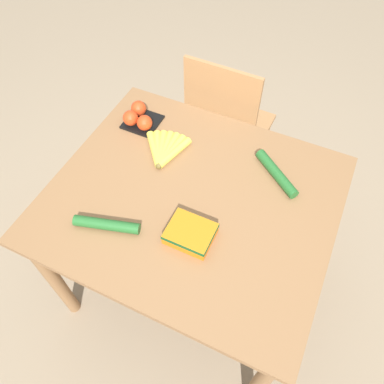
# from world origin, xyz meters

# --- Properties ---
(ground_plane) EXTENTS (12.00, 12.00, 0.00)m
(ground_plane) POSITION_xyz_m (0.00, 0.00, 0.00)
(ground_plane) COLOR gray
(dining_table) EXTENTS (1.10, 0.96, 0.77)m
(dining_table) POSITION_xyz_m (0.00, 0.00, 0.66)
(dining_table) COLOR olive
(dining_table) RESTS_ON ground_plane
(chair) EXTENTS (0.43, 0.41, 0.95)m
(chair) POSITION_xyz_m (-0.12, 0.70, 0.49)
(chair) COLOR #A87547
(chair) RESTS_ON ground_plane
(banana_bunch) EXTENTS (0.20, 0.20, 0.03)m
(banana_bunch) POSITION_xyz_m (-0.20, 0.16, 0.79)
(banana_bunch) COLOR brown
(banana_bunch) RESTS_ON dining_table
(tomato_pack) EXTENTS (0.15, 0.15, 0.08)m
(tomato_pack) POSITION_xyz_m (-0.39, 0.27, 0.81)
(tomato_pack) COLOR black
(tomato_pack) RESTS_ON dining_table
(carrot_bag) EXTENTS (0.17, 0.14, 0.05)m
(carrot_bag) POSITION_xyz_m (0.07, -0.17, 0.80)
(carrot_bag) COLOR orange
(carrot_bag) RESTS_ON dining_table
(cucumber_near) EXTENTS (0.22, 0.18, 0.04)m
(cucumber_near) POSITION_xyz_m (0.27, 0.24, 0.79)
(cucumber_near) COLOR #236028
(cucumber_near) RESTS_ON dining_table
(cucumber_far) EXTENTS (0.25, 0.11, 0.04)m
(cucumber_far) POSITION_xyz_m (-0.22, -0.26, 0.79)
(cucumber_far) COLOR #236028
(cucumber_far) RESTS_ON dining_table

